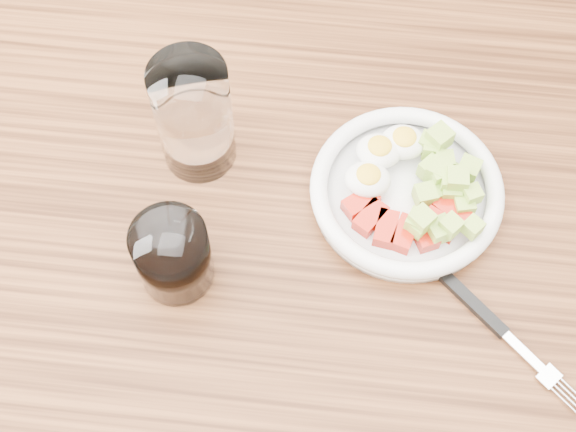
% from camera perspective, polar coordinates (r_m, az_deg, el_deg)
% --- Properties ---
extents(ground, '(4.00, 4.00, 0.00)m').
position_cam_1_polar(ground, '(1.58, 0.33, -13.40)').
color(ground, brown).
rests_on(ground, ground).
extents(dining_table, '(1.50, 0.90, 0.77)m').
position_cam_1_polar(dining_table, '(0.95, 0.54, -4.14)').
color(dining_table, brown).
rests_on(dining_table, ground).
extents(bowl, '(0.21, 0.21, 0.05)m').
position_cam_1_polar(bowl, '(0.87, 8.50, 1.91)').
color(bowl, white).
rests_on(bowl, dining_table).
extents(fork, '(0.15, 0.14, 0.01)m').
position_cam_1_polar(fork, '(0.84, 14.19, -7.20)').
color(fork, black).
rests_on(fork, dining_table).
extents(water_glass, '(0.08, 0.08, 0.14)m').
position_cam_1_polar(water_glass, '(0.85, -6.71, 7.05)').
color(water_glass, white).
rests_on(water_glass, dining_table).
extents(coffee_glass, '(0.08, 0.08, 0.09)m').
position_cam_1_polar(coffee_glass, '(0.81, -8.18, -2.81)').
color(coffee_glass, white).
rests_on(coffee_glass, dining_table).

